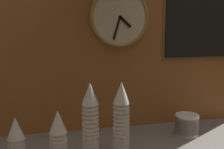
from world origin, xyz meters
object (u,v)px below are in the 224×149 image
object	(u,v)px
cup_stack_left	(58,136)
wall_clock	(120,17)
cup_stack_far_left	(16,138)
menu_board	(197,24)
cup_stack_center	(121,118)
bowl_stack_right	(187,124)
cup_stack_center_left	(90,120)

from	to	relation	value
cup_stack_left	wall_clock	xyz separation A→B (m)	(0.38, 0.35, 0.54)
cup_stack_far_left	menu_board	xyz separation A→B (m)	(1.06, 0.29, 0.52)
cup_stack_center	cup_stack_left	bearing A→B (deg)	-179.20
cup_stack_far_left	cup_stack_center	bearing A→B (deg)	-7.49
cup_stack_far_left	wall_clock	size ratio (longest dim) A/B	0.58
cup_stack_far_left	cup_stack_left	size ratio (longest dim) A/B	0.84
cup_stack_center	wall_clock	xyz separation A→B (m)	(0.08, 0.35, 0.48)
wall_clock	menu_board	size ratio (longest dim) A/B	0.78
cup_stack_far_left	menu_board	distance (m)	1.21
cup_stack_far_left	wall_clock	world-z (taller)	wall_clock
cup_stack_left	wall_clock	bearing A→B (deg)	43.04
cup_stack_center	bowl_stack_right	bearing A→B (deg)	19.00
cup_stack_left	bowl_stack_right	size ratio (longest dim) A/B	1.79
cup_stack_far_left	cup_stack_center_left	distance (m)	0.35
cup_stack_center_left	cup_stack_left	size ratio (longest dim) A/B	1.48
cup_stack_left	menu_board	world-z (taller)	menu_board
cup_stack_center_left	wall_clock	size ratio (longest dim) A/B	1.03
bowl_stack_right	wall_clock	size ratio (longest dim) A/B	0.39
cup_stack_left	cup_stack_center_left	bearing A→B (deg)	7.41
wall_clock	cup_stack_center_left	bearing A→B (deg)	-124.37
cup_stack_left	menu_board	xyz separation A→B (m)	(0.87, 0.36, 0.50)
cup_stack_center	wall_clock	world-z (taller)	wall_clock
cup_stack_center_left	wall_clock	xyz separation A→B (m)	(0.23, 0.33, 0.48)
bowl_stack_right	cup_stack_far_left	bearing A→B (deg)	-174.82
bowl_stack_right	wall_clock	distance (m)	0.72
cup_stack_center_left	menu_board	xyz separation A→B (m)	(0.72, 0.34, 0.44)
cup_stack_center_left	bowl_stack_right	world-z (taller)	cup_stack_center_left
cup_stack_far_left	bowl_stack_right	xyz separation A→B (m)	(0.90, 0.08, -0.04)
wall_clock	menu_board	distance (m)	0.49
cup_stack_left	bowl_stack_right	xyz separation A→B (m)	(0.72, 0.15, -0.06)
cup_stack_center	cup_stack_left	distance (m)	0.30
cup_stack_far_left	cup_stack_left	world-z (taller)	cup_stack_left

